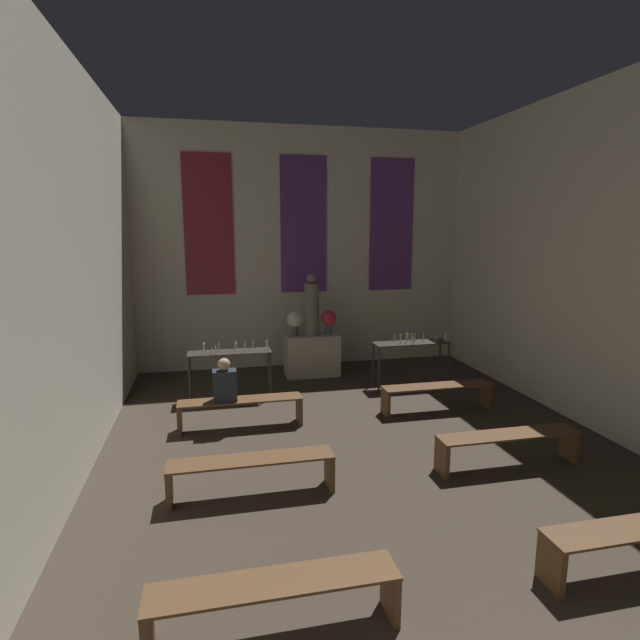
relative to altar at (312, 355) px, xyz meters
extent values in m
cube|color=beige|center=(0.00, 0.96, 2.18)|extent=(7.51, 0.12, 5.25)
cube|color=maroon|center=(-2.03, 0.88, 2.71)|extent=(1.02, 0.03, 2.94)
cube|color=#60337F|center=(0.00, 0.88, 2.71)|extent=(1.02, 0.03, 2.94)
cube|color=#60337F|center=(2.03, 0.88, 2.71)|extent=(1.02, 0.03, 2.94)
cube|color=beige|center=(-3.69, -4.64, 2.18)|extent=(0.12, 11.30, 5.25)
cube|color=#BCB29E|center=(0.00, 0.00, 0.00)|extent=(1.12, 0.59, 0.88)
cylinder|color=slate|center=(0.00, 0.00, 0.98)|extent=(0.30, 0.30, 1.08)
sphere|color=slate|center=(0.00, 0.00, 1.63)|extent=(0.21, 0.21, 0.21)
cylinder|color=#4C5666|center=(-0.36, 0.00, 0.55)|extent=(0.15, 0.15, 0.23)
sphere|color=silver|center=(-0.36, 0.00, 0.78)|extent=(0.32, 0.32, 0.32)
cylinder|color=#4C5666|center=(0.36, 0.00, 0.55)|extent=(0.15, 0.15, 0.23)
sphere|color=#DB3342|center=(0.36, 0.00, 0.78)|extent=(0.32, 0.32, 0.32)
cube|color=#332D28|center=(-1.75, -1.15, 0.43)|extent=(1.49, 0.43, 0.02)
cylinder|color=#332D28|center=(-2.46, -1.33, -0.01)|extent=(0.04, 0.04, 0.86)
cylinder|color=#332D28|center=(-1.04, -1.33, -0.01)|extent=(0.04, 0.04, 0.86)
cylinder|color=#332D28|center=(-2.46, -0.96, -0.01)|extent=(0.04, 0.04, 0.86)
cylinder|color=#332D28|center=(-1.04, -0.96, -0.01)|extent=(0.04, 0.04, 0.86)
cylinder|color=silver|center=(-2.20, -0.99, 0.51)|extent=(0.02, 0.02, 0.13)
sphere|color=#F9CC4C|center=(-2.20, -0.99, 0.58)|extent=(0.02, 0.02, 0.02)
cylinder|color=silver|center=(-1.08, -1.09, 0.51)|extent=(0.02, 0.02, 0.14)
sphere|color=#F9CC4C|center=(-1.08, -1.09, 0.59)|extent=(0.02, 0.02, 0.02)
cylinder|color=silver|center=(-2.20, -1.22, 0.53)|extent=(0.02, 0.02, 0.17)
sphere|color=#F9CC4C|center=(-2.20, -1.22, 0.62)|extent=(0.02, 0.02, 0.02)
cylinder|color=silver|center=(-1.62, -0.96, 0.50)|extent=(0.02, 0.02, 0.11)
sphere|color=#F9CC4C|center=(-1.62, -0.96, 0.56)|extent=(0.02, 0.02, 0.02)
cylinder|color=silver|center=(-1.48, -1.22, 0.52)|extent=(0.02, 0.02, 0.16)
sphere|color=#F9CC4C|center=(-1.48, -1.22, 0.61)|extent=(0.02, 0.02, 0.02)
cylinder|color=silver|center=(-1.93, -1.07, 0.50)|extent=(0.02, 0.02, 0.12)
sphere|color=#F9CC4C|center=(-1.93, -1.07, 0.57)|extent=(0.02, 0.02, 0.02)
cylinder|color=silver|center=(-1.65, -1.14, 0.51)|extent=(0.02, 0.02, 0.14)
sphere|color=#F9CC4C|center=(-1.65, -1.14, 0.60)|extent=(0.02, 0.02, 0.02)
cylinder|color=silver|center=(-1.06, -1.21, 0.53)|extent=(0.02, 0.02, 0.18)
sphere|color=#F9CC4C|center=(-1.06, -1.21, 0.63)|extent=(0.02, 0.02, 0.02)
cylinder|color=silver|center=(-1.32, -1.00, 0.50)|extent=(0.02, 0.02, 0.12)
sphere|color=#F9CC4C|center=(-1.32, -1.00, 0.57)|extent=(0.02, 0.02, 0.02)
cylinder|color=silver|center=(-2.06, -1.26, 0.49)|extent=(0.02, 0.02, 0.09)
sphere|color=#F9CC4C|center=(-2.06, -1.26, 0.54)|extent=(0.02, 0.02, 0.02)
cylinder|color=silver|center=(-2.00, -1.33, 0.51)|extent=(0.02, 0.02, 0.14)
sphere|color=#F9CC4C|center=(-2.00, -1.33, 0.59)|extent=(0.02, 0.02, 0.02)
cube|color=#332D28|center=(1.75, -1.15, 0.43)|extent=(1.49, 0.43, 0.02)
cylinder|color=#332D28|center=(1.04, -1.33, -0.01)|extent=(0.04, 0.04, 0.86)
cylinder|color=#332D28|center=(2.46, -1.33, -0.01)|extent=(0.04, 0.04, 0.86)
cylinder|color=#332D28|center=(1.04, -0.96, -0.01)|extent=(0.04, 0.04, 0.86)
cylinder|color=#332D28|center=(2.46, -0.96, -0.01)|extent=(0.04, 0.04, 0.86)
cylinder|color=silver|center=(1.74, -1.00, 0.51)|extent=(0.02, 0.02, 0.13)
sphere|color=#F9CC4C|center=(1.74, -1.00, 0.58)|extent=(0.02, 0.02, 0.02)
cylinder|color=silver|center=(1.50, -1.21, 0.52)|extent=(0.02, 0.02, 0.16)
sphere|color=#F9CC4C|center=(1.50, -1.21, 0.61)|extent=(0.02, 0.02, 0.02)
cylinder|color=silver|center=(1.85, -1.08, 0.51)|extent=(0.02, 0.02, 0.13)
sphere|color=#F9CC4C|center=(1.85, -1.08, 0.59)|extent=(0.02, 0.02, 0.02)
cylinder|color=silver|center=(2.27, -1.15, 0.49)|extent=(0.02, 0.02, 0.10)
sphere|color=#F9CC4C|center=(2.27, -1.15, 0.55)|extent=(0.02, 0.02, 0.02)
cylinder|color=silver|center=(2.43, -1.24, 0.52)|extent=(0.02, 0.02, 0.15)
sphere|color=#F9CC4C|center=(2.43, -1.24, 0.60)|extent=(0.02, 0.02, 0.02)
cylinder|color=silver|center=(1.63, -1.18, 0.53)|extent=(0.02, 0.02, 0.17)
sphere|color=#F9CC4C|center=(1.63, -1.18, 0.63)|extent=(0.02, 0.02, 0.02)
cylinder|color=silver|center=(1.46, -1.00, 0.50)|extent=(0.02, 0.02, 0.11)
sphere|color=#F9CC4C|center=(1.46, -1.00, 0.57)|extent=(0.02, 0.02, 0.02)
cylinder|color=silver|center=(2.06, -1.02, 0.51)|extent=(0.02, 0.02, 0.13)
sphere|color=#F9CC4C|center=(2.06, -1.02, 0.58)|extent=(0.02, 0.02, 0.02)
cylinder|color=silver|center=(2.43, -1.23, 0.49)|extent=(0.02, 0.02, 0.11)
sphere|color=#F9CC4C|center=(2.43, -1.23, 0.56)|extent=(0.02, 0.02, 0.02)
cylinder|color=silver|center=(1.72, -1.31, 0.50)|extent=(0.02, 0.02, 0.13)
sphere|color=#F9CC4C|center=(1.72, -1.31, 0.58)|extent=(0.02, 0.02, 0.02)
cylinder|color=silver|center=(1.81, -1.01, 0.50)|extent=(0.02, 0.02, 0.13)
sphere|color=#F9CC4C|center=(1.81, -1.01, 0.58)|extent=(0.02, 0.02, 0.02)
cube|color=brown|center=(-1.65, -6.73, 0.01)|extent=(1.91, 0.36, 0.03)
cube|color=brown|center=(-2.58, -6.73, -0.22)|extent=(0.06, 0.32, 0.43)
cube|color=brown|center=(-0.73, -6.73, -0.22)|extent=(0.06, 0.32, 0.43)
cube|color=brown|center=(0.73, -6.73, -0.22)|extent=(0.06, 0.32, 0.43)
cube|color=brown|center=(-1.65, -4.64, 0.01)|extent=(1.91, 0.36, 0.03)
cube|color=brown|center=(-2.58, -4.64, -0.22)|extent=(0.06, 0.32, 0.43)
cube|color=brown|center=(-0.73, -4.64, -0.22)|extent=(0.06, 0.32, 0.43)
cube|color=brown|center=(1.65, -4.64, 0.01)|extent=(1.91, 0.36, 0.03)
cube|color=brown|center=(0.73, -4.64, -0.22)|extent=(0.06, 0.32, 0.43)
cube|color=brown|center=(2.58, -4.64, -0.22)|extent=(0.06, 0.32, 0.43)
cube|color=brown|center=(-1.65, -2.56, 0.01)|extent=(1.91, 0.36, 0.03)
cube|color=brown|center=(-2.58, -2.56, -0.22)|extent=(0.06, 0.32, 0.43)
cube|color=brown|center=(-0.73, -2.56, -0.22)|extent=(0.06, 0.32, 0.43)
cube|color=brown|center=(1.65, -2.56, 0.01)|extent=(1.91, 0.36, 0.03)
cube|color=brown|center=(0.73, -2.56, -0.22)|extent=(0.06, 0.32, 0.43)
cube|color=brown|center=(2.58, -2.56, -0.22)|extent=(0.06, 0.32, 0.43)
cube|color=#282D38|center=(-1.89, -2.56, 0.26)|extent=(0.36, 0.24, 0.48)
sphere|color=tan|center=(-1.89, -2.56, 0.59)|extent=(0.19, 0.19, 0.19)
camera|label=1|loc=(-2.04, -10.05, 2.62)|focal=28.00mm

